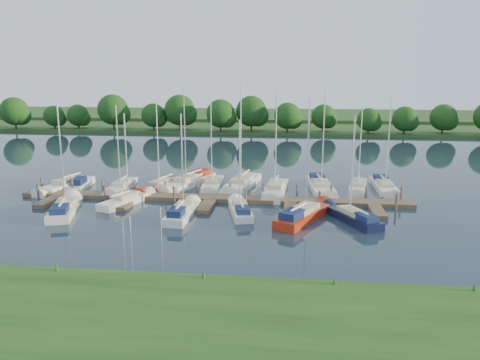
# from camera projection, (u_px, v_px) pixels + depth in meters

# --- Properties ---
(ground) EXTENTS (260.00, 260.00, 0.00)m
(ground) POSITION_uv_depth(u_px,v_px,m) (196.00, 225.00, 40.01)
(ground) COLOR #192432
(ground) RESTS_ON ground
(near_bank) EXTENTS (90.00, 10.00, 0.50)m
(near_bank) POSITION_uv_depth(u_px,v_px,m) (133.00, 316.00, 24.45)
(near_bank) COLOR #1E4212
(near_bank) RESTS_ON ground
(dock) EXTENTS (40.00, 6.00, 0.40)m
(dock) POSITION_uv_depth(u_px,v_px,m) (211.00, 200.00, 47.05)
(dock) COLOR #4F3C2C
(dock) RESTS_ON ground
(mooring_pilings) EXTENTS (38.24, 2.84, 2.00)m
(mooring_pilings) POSITION_uv_depth(u_px,v_px,m) (213.00, 194.00, 48.05)
(mooring_pilings) COLOR #473D33
(mooring_pilings) RESTS_ON ground
(far_shore) EXTENTS (180.00, 30.00, 0.60)m
(far_shore) POSITION_uv_depth(u_px,v_px,m) (259.00, 126.00, 112.62)
(far_shore) COLOR #27471B
(far_shore) RESTS_ON ground
(distant_hill) EXTENTS (220.00, 40.00, 1.40)m
(distant_hill) POSITION_uv_depth(u_px,v_px,m) (266.00, 116.00, 136.76)
(distant_hill) COLOR #345826
(distant_hill) RESTS_ON ground
(treeline) EXTENTS (145.33, 9.89, 8.27)m
(treeline) POSITION_uv_depth(u_px,v_px,m) (246.00, 115.00, 99.54)
(treeline) COLOR #38281C
(treeline) RESTS_ON ground
(sailboat_n_0) EXTENTS (3.72, 8.10, 10.46)m
(sailboat_n_0) POSITION_uv_depth(u_px,v_px,m) (66.00, 187.00, 52.32)
(sailboat_n_0) COLOR white
(sailboat_n_0) RESTS_ON ground
(motorboat) EXTENTS (1.82, 4.93, 1.60)m
(motorboat) POSITION_uv_depth(u_px,v_px,m) (79.00, 186.00, 52.29)
(motorboat) COLOR white
(motorboat) RESTS_ON ground
(sailboat_n_2) EXTENTS (2.19, 7.65, 9.71)m
(sailboat_n_2) POSITION_uv_depth(u_px,v_px,m) (121.00, 187.00, 52.04)
(sailboat_n_2) COLOR white
(sailboat_n_2) RESTS_ON ground
(sailboat_n_3) EXTENTS (3.75, 8.14, 10.37)m
(sailboat_n_3) POSITION_uv_depth(u_px,v_px,m) (161.00, 187.00, 52.19)
(sailboat_n_3) COLOR #A6270F
(sailboat_n_3) RESTS_ON ground
(sailboat_n_4) EXTENTS (5.03, 9.43, 12.13)m
(sailboat_n_4) POSITION_uv_depth(u_px,v_px,m) (189.00, 183.00, 53.93)
(sailboat_n_4) COLOR white
(sailboat_n_4) RESTS_ON ground
(sailboat_n_5) EXTENTS (2.22, 7.95, 10.12)m
(sailboat_n_5) POSITION_uv_depth(u_px,v_px,m) (212.00, 185.00, 52.94)
(sailboat_n_5) COLOR white
(sailboat_n_5) RESTS_ON ground
(sailboat_n_6) EXTENTS (3.73, 9.72, 12.26)m
(sailboat_n_6) POSITION_uv_depth(u_px,v_px,m) (242.00, 185.00, 53.14)
(sailboat_n_6) COLOR white
(sailboat_n_6) RESTS_ON ground
(sailboat_n_7) EXTENTS (2.61, 8.70, 11.17)m
(sailboat_n_7) POSITION_uv_depth(u_px,v_px,m) (275.00, 191.00, 50.41)
(sailboat_n_7) COLOR white
(sailboat_n_7) RESTS_ON ground
(sailboat_n_8) EXTENTS (3.04, 9.57, 11.95)m
(sailboat_n_8) POSITION_uv_depth(u_px,v_px,m) (321.00, 187.00, 51.94)
(sailboat_n_8) COLOR white
(sailboat_n_8) RESTS_ON ground
(sailboat_n_9) EXTENTS (2.73, 7.50, 9.51)m
(sailboat_n_9) POSITION_uv_depth(u_px,v_px,m) (358.00, 188.00, 51.82)
(sailboat_n_9) COLOR white
(sailboat_n_9) RESTS_ON ground
(sailboat_n_10) EXTENTS (2.10, 8.36, 10.60)m
(sailboat_n_10) POSITION_uv_depth(u_px,v_px,m) (384.00, 187.00, 51.88)
(sailboat_n_10) COLOR white
(sailboat_n_10) RESTS_ON ground
(sailboat_s_0) EXTENTS (3.91, 8.40, 10.69)m
(sailboat_s_0) POSITION_uv_depth(u_px,v_px,m) (65.00, 209.00, 43.49)
(sailboat_s_0) COLOR white
(sailboat_s_0) RESTS_ON ground
(sailboat_s_1) EXTENTS (3.77, 7.14, 9.30)m
(sailboat_s_1) POSITION_uv_depth(u_px,v_px,m) (127.00, 201.00, 46.42)
(sailboat_s_1) COLOR white
(sailboat_s_1) RESTS_ON ground
(sailboat_s_2) EXTENTS (1.91, 7.42, 9.68)m
(sailboat_s_2) POSITION_uv_depth(u_px,v_px,m) (182.00, 213.00, 42.20)
(sailboat_s_2) COLOR white
(sailboat_s_2) RESTS_ON ground
(sailboat_s_3) EXTENTS (2.99, 7.02, 9.00)m
(sailboat_s_3) POSITION_uv_depth(u_px,v_px,m) (240.00, 210.00, 43.08)
(sailboat_s_3) COLOR white
(sailboat_s_3) RESTS_ON ground
(sailboat_s_4) EXTENTS (5.21, 8.37, 11.14)m
(sailboat_s_4) POSITION_uv_depth(u_px,v_px,m) (304.00, 216.00, 41.31)
(sailboat_s_4) COLOR #A6270F
(sailboat_s_4) RESTS_ON ground
(sailboat_s_5) EXTENTS (4.56, 7.16, 9.55)m
(sailboat_s_5) POSITION_uv_depth(u_px,v_px,m) (352.00, 218.00, 40.90)
(sailboat_s_5) COLOR black
(sailboat_s_5) RESTS_ON ground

